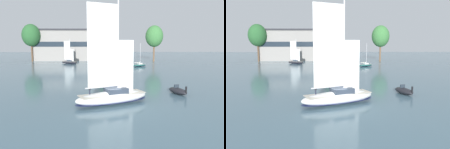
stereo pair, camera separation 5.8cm
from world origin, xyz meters
The scene contains 10 objects.
ground_plane centered at (0.00, 0.00, 0.00)m, with size 400.00×400.00×0.00m, color slate.
waterfront_building centered at (-22.44, 86.73, 8.22)m, with size 34.08×14.51×16.36m.
tree_shore_left centered at (-38.41, 79.32, 13.00)m, with size 9.03×9.03×18.58m.
tree_shore_center centered at (22.87, 77.22, 12.49)m, with size 8.67×8.67×17.84m.
tree_shore_right centered at (-0.04, 81.66, 13.81)m, with size 9.58×9.58×19.72m.
sailboat_main centered at (0.02, 0.01, 1.24)m, with size 12.02×7.78×16.07m.
sailboat_moored_near_marina centered at (-17.52, 65.53, 0.90)m, with size 8.12×5.85×11.04m.
sailboat_moored_mid_channel centered at (2.51, 58.58, 0.74)m, with size 5.80×7.97×10.87m.
sailboat_moored_far_slip centered at (11.89, 52.87, 0.62)m, with size 6.60×4.92×9.06m.
motor_tender centered at (12.00, 6.29, 0.56)m, with size 3.25×4.92×1.75m.
Camera 2 is at (-0.83, -31.95, 9.07)m, focal length 35.00 mm.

